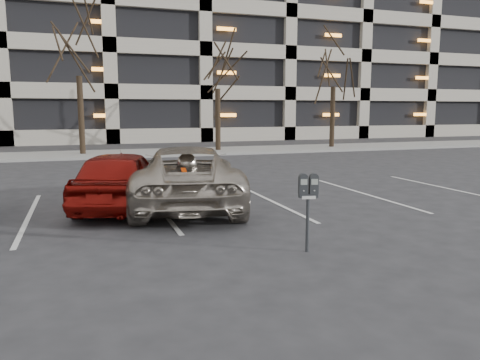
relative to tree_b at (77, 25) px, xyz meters
name	(u,v)px	position (x,y,z in m)	size (l,w,h in m)	color
ground	(249,226)	(3.00, -16.00, -6.27)	(140.00, 140.00, 0.00)	#28282B
sidewalk	(144,153)	(3.00, 0.00, -6.21)	(80.00, 4.00, 0.12)	gray
stall_lines	(159,208)	(1.60, -13.70, -6.27)	(16.90, 5.20, 0.00)	silver
parking_garage	(247,34)	(15.00, 17.84, 2.99)	(52.00, 20.00, 19.00)	black
tree_b	(77,25)	(0.00, 0.00, 0.00)	(3.82, 3.82, 8.68)	black
tree_c	(217,49)	(7.00, 0.00, -0.82)	(3.32, 3.32, 7.55)	black
tree_d	(334,48)	(14.00, 0.00, -0.47)	(3.53, 3.53, 8.02)	black
parking_meter	(308,193)	(3.32, -17.90, -5.31)	(0.34, 0.19, 1.25)	black
suv_silver	(187,176)	(2.27, -13.72, -5.55)	(3.34, 5.53, 1.44)	#ABA091
car_red	(120,179)	(0.76, -13.42, -5.58)	(1.63, 4.05, 1.38)	maroon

